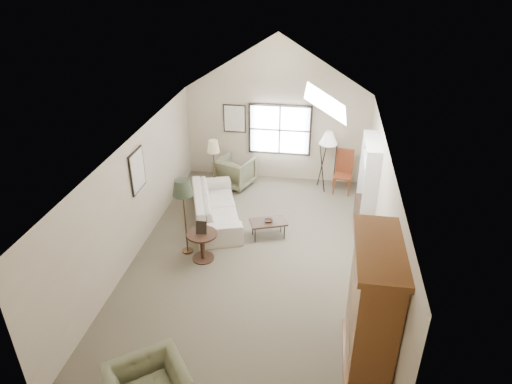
# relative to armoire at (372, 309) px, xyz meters

# --- Properties ---
(room_shell) EXTENTS (5.01, 8.01, 4.00)m
(room_shell) POSITION_rel_armoire_xyz_m (-2.18, 2.40, 2.11)
(room_shell) COLOR brown
(room_shell) RESTS_ON ground
(window) EXTENTS (1.72, 0.08, 1.42)m
(window) POSITION_rel_armoire_xyz_m (-2.08, 6.36, 0.35)
(window) COLOR black
(window) RESTS_ON room_shell
(skylight) EXTENTS (0.80, 1.20, 0.52)m
(skylight) POSITION_rel_armoire_xyz_m (-0.88, 3.30, 2.12)
(skylight) COLOR white
(skylight) RESTS_ON room_shell
(wall_art) EXTENTS (1.97, 3.71, 0.88)m
(wall_art) POSITION_rel_armoire_xyz_m (-4.06, 4.34, 0.63)
(wall_art) COLOR black
(wall_art) RESTS_ON room_shell
(armoire) EXTENTS (0.60, 1.50, 2.20)m
(armoire) POSITION_rel_armoire_xyz_m (0.00, 0.00, 0.00)
(armoire) COLOR brown
(armoire) RESTS_ON ground
(tv_alcove) EXTENTS (0.32, 1.30, 2.10)m
(tv_alcove) POSITION_rel_armoire_xyz_m (0.16, 4.00, 0.05)
(tv_alcove) COLOR white
(tv_alcove) RESTS_ON ground
(media_console) EXTENTS (0.34, 1.18, 0.60)m
(media_console) POSITION_rel_armoire_xyz_m (0.14, 4.00, -0.80)
(media_console) COLOR #382316
(media_console) RESTS_ON ground
(tv_panel) EXTENTS (0.05, 0.90, 0.55)m
(tv_panel) POSITION_rel_armoire_xyz_m (0.14, 4.00, -0.18)
(tv_panel) COLOR black
(tv_panel) RESTS_ON media_console
(sofa) EXTENTS (1.75, 2.72, 0.74)m
(sofa) POSITION_rel_armoire_xyz_m (-3.33, 3.86, -0.73)
(sofa) COLOR beige
(sofa) RESTS_ON ground
(armchair_far) EXTENTS (1.13, 1.14, 0.81)m
(armchair_far) POSITION_rel_armoire_xyz_m (-3.21, 5.71, -0.69)
(armchair_far) COLOR #666849
(armchair_far) RESTS_ON ground
(coffee_table) EXTENTS (0.91, 0.70, 0.41)m
(coffee_table) POSITION_rel_armoire_xyz_m (-1.97, 3.29, -0.89)
(coffee_table) COLOR #332214
(coffee_table) RESTS_ON ground
(bowl) EXTENTS (0.25, 0.25, 0.05)m
(bowl) POSITION_rel_armoire_xyz_m (-1.97, 3.29, -0.66)
(bowl) COLOR #352215
(bowl) RESTS_ON coffee_table
(side_table) EXTENTS (0.80, 0.80, 0.64)m
(side_table) POSITION_rel_armoire_xyz_m (-3.23, 2.26, -0.78)
(side_table) COLOR #3C2518
(side_table) RESTS_ON ground
(side_chair) EXTENTS (0.51, 0.51, 1.17)m
(side_chair) POSITION_rel_armoire_xyz_m (-0.31, 5.75, -0.51)
(side_chair) COLOR brown
(side_chair) RESTS_ON ground
(tripod_lamp) EXTENTS (0.59, 0.59, 1.67)m
(tripod_lamp) POSITION_rel_armoire_xyz_m (-0.75, 5.90, -0.27)
(tripod_lamp) COLOR white
(tripod_lamp) RESTS_ON ground
(dark_lamp) EXTENTS (0.54, 0.54, 1.77)m
(dark_lamp) POSITION_rel_armoire_xyz_m (-3.63, 2.46, -0.21)
(dark_lamp) COLOR #272E20
(dark_lamp) RESTS_ON ground
(tan_lamp) EXTENTS (0.40, 0.40, 1.59)m
(tan_lamp) POSITION_rel_armoire_xyz_m (-3.63, 5.06, -0.31)
(tan_lamp) COLOR tan
(tan_lamp) RESTS_ON ground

